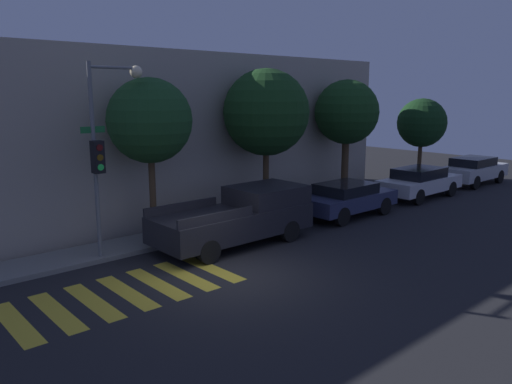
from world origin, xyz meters
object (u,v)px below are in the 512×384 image
object	(u,v)px
tree_far_end	(347,113)
sedan_middle	(420,182)
pickup_truck	(240,216)
sedan_far_end	(473,170)
sedan_near_corner	(347,198)
tree_near_corner	(150,121)
tree_midblock	(266,113)
tree_behind_truck	(422,123)
traffic_light_pole	(106,137)

from	to	relation	value
tree_far_end	sedan_middle	bearing A→B (deg)	-31.05
pickup_truck	sedan_middle	xyz separation A→B (m)	(10.78, -0.00, -0.14)
pickup_truck	sedan_middle	bearing A→B (deg)	-0.00
sedan_far_end	pickup_truck	bearing A→B (deg)	180.00
sedan_near_corner	tree_near_corner	xyz separation A→B (m)	(-7.49, 1.89, 3.20)
pickup_truck	tree_midblock	distance (m)	4.65
tree_near_corner	tree_behind_truck	world-z (taller)	tree_near_corner
traffic_light_pole	pickup_truck	distance (m)	4.84
tree_midblock	sedan_middle	bearing A→B (deg)	-13.42
tree_far_end	tree_midblock	bearing A→B (deg)	-180.00
tree_near_corner	tree_far_end	bearing A→B (deg)	0.00
tree_near_corner	sedan_middle	bearing A→B (deg)	-8.38
sedan_far_end	traffic_light_pole	bearing A→B (deg)	176.35
sedan_far_end	tree_behind_truck	distance (m)	3.82
tree_near_corner	pickup_truck	bearing A→B (deg)	-42.47
tree_midblock	tree_far_end	xyz separation A→B (m)	(4.78, 0.00, -0.12)
tree_midblock	tree_behind_truck	xyz separation A→B (m)	(11.03, 0.00, -0.82)
traffic_light_pole	tree_far_end	world-z (taller)	traffic_light_pole
tree_far_end	tree_behind_truck	bearing A→B (deg)	-0.00
pickup_truck	tree_far_end	xyz separation A→B (m)	(7.63, 1.89, 3.03)
tree_far_end	tree_behind_truck	size ratio (longest dim) A/B	1.19
tree_far_end	tree_behind_truck	distance (m)	6.28
sedan_middle	sedan_far_end	bearing A→B (deg)	-0.00
sedan_far_end	tree_far_end	xyz separation A→B (m)	(-8.47, 1.89, 3.16)
traffic_light_pole	tree_behind_truck	bearing A→B (deg)	2.01
sedan_near_corner	tree_far_end	bearing A→B (deg)	40.59
sedan_near_corner	tree_far_end	xyz separation A→B (m)	(2.21, 1.89, 3.20)
traffic_light_pole	sedan_middle	xyz separation A→B (m)	(14.60, -1.27, -2.81)
tree_behind_truck	traffic_light_pole	bearing A→B (deg)	-177.99
tree_near_corner	tree_behind_truck	size ratio (longest dim) A/B	1.17
sedan_far_end	sedan_near_corner	bearing A→B (deg)	180.00
traffic_light_pole	tree_behind_truck	size ratio (longest dim) A/B	1.25
tree_near_corner	tree_midblock	world-z (taller)	tree_midblock
tree_far_end	tree_near_corner	bearing A→B (deg)	180.00
tree_behind_truck	tree_far_end	bearing A→B (deg)	180.00
sedan_middle	sedan_far_end	distance (m)	5.33
sedan_near_corner	tree_near_corner	size ratio (longest dim) A/B	0.80
tree_midblock	tree_behind_truck	size ratio (longest dim) A/B	1.26
sedan_middle	tree_far_end	world-z (taller)	tree_far_end
tree_midblock	sedan_far_end	bearing A→B (deg)	-8.12
sedan_near_corner	tree_midblock	size ratio (longest dim) A/B	0.74
sedan_far_end	tree_behind_truck	size ratio (longest dim) A/B	1.00
sedan_near_corner	tree_far_end	size ratio (longest dim) A/B	0.79
tree_midblock	tree_far_end	distance (m)	4.79
traffic_light_pole	tree_near_corner	bearing A→B (deg)	19.43
sedan_far_end	tree_behind_truck	world-z (taller)	tree_behind_truck
tree_near_corner	tree_midblock	xyz separation A→B (m)	(4.91, -0.00, 0.13)
sedan_near_corner	sedan_middle	distance (m)	5.35
sedan_far_end	tree_midblock	world-z (taller)	tree_midblock
pickup_truck	tree_far_end	world-z (taller)	tree_far_end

